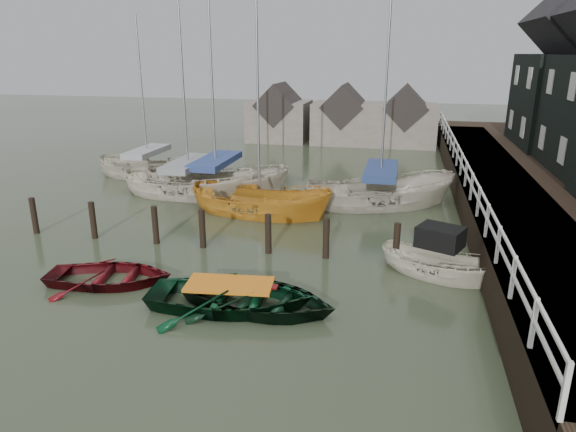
% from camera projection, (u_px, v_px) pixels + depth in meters
% --- Properties ---
extents(ground, '(120.00, 120.00, 0.00)m').
position_uv_depth(ground, '(203.00, 286.00, 15.20)').
color(ground, '#303824').
rests_on(ground, ground).
extents(pier, '(3.04, 32.00, 2.70)m').
position_uv_depth(pier, '(494.00, 195.00, 22.27)').
color(pier, black).
rests_on(pier, ground).
extents(mooring_pilings, '(13.72, 0.22, 1.80)m').
position_uv_depth(mooring_pilings, '(205.00, 234.00, 18.07)').
color(mooring_pilings, black).
rests_on(mooring_pilings, ground).
extents(far_sheds, '(14.00, 4.08, 4.39)m').
position_uv_depth(far_sheds, '(342.00, 118.00, 38.60)').
color(far_sheds, '#665B51').
rests_on(far_sheds, ground).
extents(rowboat_red, '(4.15, 3.29, 0.77)m').
position_uv_depth(rowboat_red, '(110.00, 283.00, 15.42)').
color(rowboat_red, '#500B0F').
rests_on(rowboat_red, ground).
extents(rowboat_green, '(4.81, 3.69, 0.93)m').
position_uv_depth(rowboat_green, '(231.00, 307.00, 13.98)').
color(rowboat_green, black).
rests_on(rowboat_green, ground).
extents(rowboat_dkgreen, '(4.69, 3.69, 0.88)m').
position_uv_depth(rowboat_dkgreen, '(260.00, 308.00, 13.91)').
color(rowboat_dkgreen, black).
rests_on(rowboat_dkgreen, ground).
extents(motorboat, '(4.05, 2.86, 2.28)m').
position_uv_depth(motorboat, '(437.00, 272.00, 15.89)').
color(motorboat, beige).
rests_on(motorboat, ground).
extents(sailboat_a, '(6.89, 2.77, 11.71)m').
position_uv_depth(sailboat_a, '(190.00, 194.00, 24.77)').
color(sailboat_a, beige).
rests_on(sailboat_a, ground).
extents(sailboat_b, '(7.28, 2.97, 11.83)m').
position_uv_depth(sailboat_b, '(217.00, 193.00, 25.01)').
color(sailboat_b, '#B8AE9D').
rests_on(sailboat_b, ground).
extents(sailboat_c, '(6.82, 3.55, 11.06)m').
position_uv_depth(sailboat_c, '(260.00, 213.00, 22.09)').
color(sailboat_c, orange).
rests_on(sailboat_c, ground).
extents(sailboat_d, '(7.42, 4.92, 13.41)m').
position_uv_depth(sailboat_d, '(379.00, 204.00, 23.23)').
color(sailboat_d, '#BAB19F').
rests_on(sailboat_d, ground).
extents(sailboat_e, '(6.49, 3.09, 9.68)m').
position_uv_depth(sailboat_e, '(149.00, 176.00, 28.35)').
color(sailboat_e, beige).
rests_on(sailboat_e, ground).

